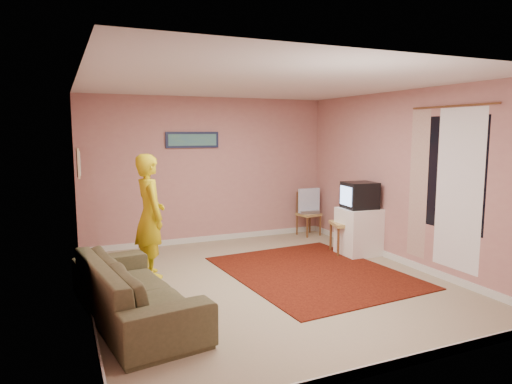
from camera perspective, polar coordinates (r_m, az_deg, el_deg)
name	(u,v)px	position (r m, az deg, el deg)	size (l,w,h in m)	color
ground	(267,282)	(6.22, 1.37, -11.16)	(5.00, 5.00, 0.00)	tan
wall_back	(209,170)	(8.25, -5.94, 2.70)	(4.50, 0.02, 2.60)	tan
wall_front	(398,219)	(3.83, 17.38, -3.24)	(4.50, 0.02, 2.60)	tan
wall_left	(83,195)	(5.39, -20.85, -0.35)	(0.02, 5.00, 2.60)	tan
wall_right	(403,178)	(7.17, 17.96, 1.63)	(0.02, 5.00, 2.60)	tan
ceiling	(268,83)	(5.92, 1.45, 13.43)	(4.50, 5.00, 0.02)	silver
baseboard_back	(210,238)	(8.44, -5.80, -5.79)	(4.50, 0.02, 0.10)	silver
baseboard_front	(391,365)	(4.25, 16.58, -20.02)	(4.50, 0.02, 0.10)	silver
baseboard_left	(89,303)	(5.69, -20.14, -12.92)	(0.02, 5.00, 0.10)	silver
baseboard_right	(399,260)	(7.39, 17.50, -8.05)	(0.02, 5.00, 0.10)	silver
window	(451,173)	(6.51, 23.21, 2.15)	(0.01, 1.10, 1.50)	black
curtain_sheer	(459,190)	(6.41, 24.00, 0.24)	(0.01, 0.75, 2.10)	white
curtain_floral	(418,184)	(6.89, 19.64, 0.92)	(0.01, 0.35, 2.10)	beige
curtain_rod	(452,106)	(6.46, 23.35, 9.84)	(0.02, 0.02, 1.40)	brown
picture_back	(192,140)	(8.10, -7.95, 6.47)	(0.95, 0.04, 0.28)	#151B3A
picture_left	(78,163)	(6.96, -21.32, 3.38)	(0.04, 0.38, 0.42)	beige
area_rug	(313,272)	(6.64, 7.11, -9.91)	(2.20, 2.75, 0.01)	black
tv_cabinet	(359,231)	(7.63, 12.71, -4.83)	(0.60, 0.55, 0.76)	white
crt_tv	(359,195)	(7.52, 12.81, -0.40)	(0.54, 0.49, 0.43)	black
chair_a	(309,209)	(8.85, 6.62, -2.11)	(0.44, 0.42, 0.46)	tan
dvd_player	(309,212)	(8.86, 6.61, -2.44)	(0.37, 0.27, 0.06)	#A7A7AC
blue_throw	(309,200)	(8.82, 6.63, -1.05)	(0.44, 0.06, 0.47)	#87A8DD
chair_b	(346,216)	(7.61, 11.18, -2.97)	(0.54, 0.56, 0.55)	tan
game_console	(346,221)	(7.62, 11.16, -3.54)	(0.24, 0.17, 0.05)	white
sofa	(135,288)	(5.16, -14.95, -11.57)	(2.24, 0.88, 0.65)	brown
person	(150,216)	(6.42, -13.10, -2.90)	(0.62, 0.41, 1.70)	yellow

